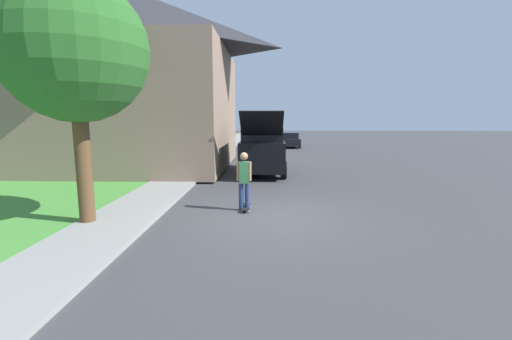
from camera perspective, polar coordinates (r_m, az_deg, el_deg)
ground_plane at (r=9.03m, az=1.31°, el=-7.80°), size 120.00×120.00×0.00m
lawn at (r=16.93m, az=-26.65°, el=-0.80°), size 10.00×80.00×0.08m
sidewalk at (r=15.32m, az=-12.04°, el=-0.92°), size 1.80×80.00×0.10m
house at (r=19.01m, az=-21.60°, el=14.51°), size 11.45×9.64×8.87m
lawn_tree_near at (r=9.07m, az=-27.95°, el=17.09°), size 3.25×3.25×5.62m
suv_parked at (r=15.77m, az=1.08°, el=3.54°), size 2.06×5.30×2.82m
car_down_street at (r=30.40m, az=5.41°, el=5.03°), size 1.94×4.40×1.29m
skateboarder at (r=9.43m, az=-2.00°, el=-1.48°), size 0.41×0.22×1.63m
skateboard at (r=9.66m, az=-1.70°, el=-6.19°), size 0.23×0.80×0.10m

